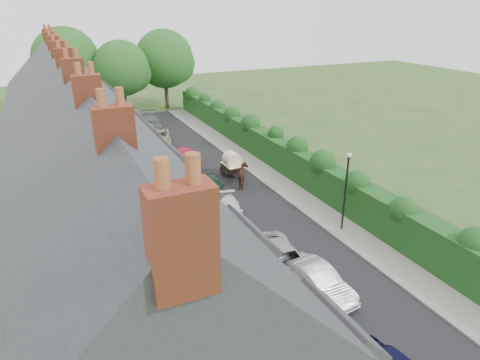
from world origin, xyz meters
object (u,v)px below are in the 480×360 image
object	(u,v)px
car_beige	(160,137)
car_white	(229,212)
car_grey	(150,121)
car_red	(185,157)
car_green	(213,186)
horse_cart	(232,163)
horse	(243,176)
lamppost	(346,182)
car_silver_b	(281,263)
car_silver_a	(318,281)

from	to	relation	value
car_beige	car_white	bearing A→B (deg)	-77.63
car_white	car_grey	distance (m)	24.78
car_beige	car_red	bearing A→B (deg)	-73.88
car_green	horse_cart	size ratio (longest dim) A/B	1.30
car_beige	horse_cart	size ratio (longest dim) A/B	1.57
car_white	horse	size ratio (longest dim) A/B	2.15
lamppost	car_red	size ratio (longest dim) A/B	1.24
horse_cart	car_silver_b	bearing A→B (deg)	-103.61
car_silver_b	car_green	xyz separation A→B (m)	(0.63, 11.20, -0.15)
car_grey	horse	bearing A→B (deg)	-74.42
car_silver_b	horse_cart	distance (m)	14.22
lamppost	car_beige	world-z (taller)	lamppost
car_silver_a	car_red	distance (m)	20.17
car_red	horse_cart	world-z (taller)	horse_cart
lamppost	horse	bearing A→B (deg)	105.95
car_grey	lamppost	bearing A→B (deg)	-71.55
lamppost	car_red	bearing A→B (deg)	108.55
car_silver_b	horse	world-z (taller)	horse
car_red	car_grey	bearing A→B (deg)	85.87
lamppost	horse_cart	size ratio (longest dim) A/B	1.75
horse_cart	car_silver_a	bearing A→B (deg)	-98.72
car_silver_a	car_beige	world-z (taller)	car_silver_a
car_green	horse_cart	bearing A→B (deg)	53.66
car_silver_a	horse_cart	size ratio (longest dim) A/B	1.46
lamppost	car_beige	xyz separation A→B (m)	(-5.56, 22.66, -2.66)
car_beige	car_grey	world-z (taller)	car_grey
horse_cart	lamppost	bearing A→B (deg)	-77.06
car_silver_a	car_silver_b	xyz separation A→B (m)	(-0.92, 2.00, 0.09)
lamppost	car_white	bearing A→B (deg)	144.24
car_grey	horse	distance (m)	20.14
car_red	car_beige	size ratio (longest dim) A/B	0.90
car_green	car_silver_a	bearing A→B (deg)	-79.01
car_green	car_red	bearing A→B (deg)	99.24
car_silver_a	car_beige	size ratio (longest dim) A/B	0.93
car_white	car_green	bearing A→B (deg)	95.97
lamppost	car_silver_b	distance (m)	6.93
car_silver_a	horse	size ratio (longest dim) A/B	2.12
car_red	car_silver_b	bearing A→B (deg)	-95.37
car_grey	car_red	bearing A→B (deg)	-82.29
car_white	car_red	size ratio (longest dim) A/B	1.05
car_white	car_beige	bearing A→B (deg)	102.81
car_red	horse_cart	size ratio (longest dim) A/B	1.41
car_red	car_beige	world-z (taller)	car_red
lamppost	car_green	world-z (taller)	lamppost
horse_cart	car_white	bearing A→B (deg)	-115.42
car_silver_a	car_white	bearing A→B (deg)	88.65
car_red	car_grey	world-z (taller)	car_grey
car_red	horse_cart	xyz separation A→B (m)	(2.65, -4.36, 0.53)
car_green	car_red	distance (m)	6.97
lamppost	car_white	xyz separation A→B (m)	(-5.89, 4.24, -2.66)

